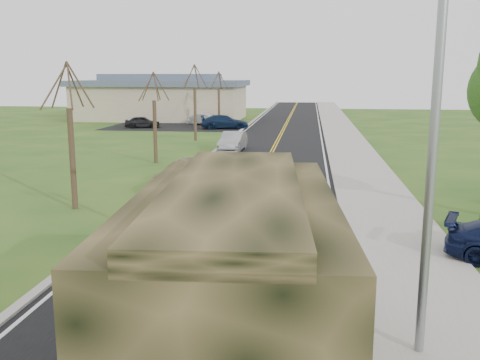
# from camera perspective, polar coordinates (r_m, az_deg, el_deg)

# --- Properties ---
(ground) EXTENTS (160.00, 160.00, 0.00)m
(ground) POSITION_cam_1_polar(r_m,az_deg,el_deg) (12.38, -6.25, -15.44)
(ground) COLOR #254E1A
(ground) RESTS_ON ground
(road) EXTENTS (8.00, 120.00, 0.01)m
(road) POSITION_cam_1_polar(r_m,az_deg,el_deg) (51.12, 4.40, 4.91)
(road) COLOR black
(road) RESTS_ON ground
(curb_right) EXTENTS (0.30, 120.00, 0.12)m
(curb_right) POSITION_cam_1_polar(r_m,az_deg,el_deg) (51.06, 9.07, 4.86)
(curb_right) COLOR #9E998E
(curb_right) RESTS_ON ground
(sidewalk_right) EXTENTS (3.20, 120.00, 0.10)m
(sidewalk_right) POSITION_cam_1_polar(r_m,az_deg,el_deg) (51.14, 11.04, 4.79)
(sidewalk_right) COLOR #9E998E
(sidewalk_right) RESTS_ON ground
(curb_left) EXTENTS (0.30, 120.00, 0.10)m
(curb_left) POSITION_cam_1_polar(r_m,az_deg,el_deg) (51.50, -0.23, 5.04)
(curb_left) COLOR #9E998E
(curb_left) RESTS_ON ground
(street_light) EXTENTS (1.65, 0.22, 8.00)m
(street_light) POSITION_cam_1_polar(r_m,az_deg,el_deg) (10.53, 19.44, 4.53)
(street_light) COLOR gray
(street_light) RESTS_ON ground
(bare_tree_a) EXTENTS (1.93, 2.26, 6.08)m
(bare_tree_a) POSITION_cam_1_polar(r_m,az_deg,el_deg) (23.09, -17.52, 3.41)
(bare_tree_a) COLOR #38281C
(bare_tree_a) RESTS_ON ground
(bare_tree_b) EXTENTS (1.83, 2.14, 5.73)m
(bare_tree_b) POSITION_cam_1_polar(r_m,az_deg,el_deg) (34.29, -9.07, 5.90)
(bare_tree_b) COLOR #38281C
(bare_tree_b) RESTS_ON ground
(bare_tree_c) EXTENTS (2.04, 2.39, 6.42)m
(bare_tree_c) POSITION_cam_1_polar(r_m,az_deg,el_deg) (45.87, -4.82, 7.67)
(bare_tree_c) COLOR #38281C
(bare_tree_c) RESTS_ON ground
(bare_tree_d) EXTENTS (1.88, 2.20, 5.91)m
(bare_tree_d) POSITION_cam_1_polar(r_m,az_deg,el_deg) (57.65, -2.27, 8.18)
(bare_tree_d) COLOR #38281C
(bare_tree_d) RESTS_ON ground
(commercial_building) EXTENTS (25.50, 21.50, 5.65)m
(commercial_building) POSITION_cam_1_polar(r_m,az_deg,el_deg) (69.35, -8.27, 8.69)
(commercial_building) COLOR tan
(commercial_building) RESTS_ON ground
(military_truck) EXTENTS (3.39, 8.27, 4.03)m
(military_truck) POSITION_cam_1_polar(r_m,az_deg,el_deg) (8.77, -0.27, -10.40)
(military_truck) COLOR black
(military_truck) RESTS_ON ground
(suv_champagne) EXTENTS (3.08, 5.63, 1.50)m
(suv_champagne) POSITION_cam_1_polar(r_m,az_deg,el_deg) (26.15, -5.29, 0.56)
(suv_champagne) COLOR #9A7757
(suv_champagne) RESTS_ON ground
(sedan_silver) EXTENTS (1.70, 4.38, 1.42)m
(sedan_silver) POSITION_cam_1_polar(r_m,az_deg,el_deg) (39.33, -0.78, 4.11)
(sedan_silver) COLOR #A6A6AB
(sedan_silver) RESTS_ON ground
(lot_car_dark) EXTENTS (3.90, 2.23, 1.25)m
(lot_car_dark) POSITION_cam_1_polar(r_m,az_deg,el_deg) (57.81, -10.36, 6.10)
(lot_car_dark) COLOR black
(lot_car_dark) RESTS_ON ground
(lot_car_silver) EXTENTS (4.31, 2.57, 1.34)m
(lot_car_silver) POSITION_cam_1_polar(r_m,az_deg,el_deg) (60.18, -3.54, 6.50)
(lot_car_silver) COLOR silver
(lot_car_silver) RESTS_ON ground
(lot_car_navy) EXTENTS (5.24, 2.91, 1.44)m
(lot_car_navy) POSITION_cam_1_polar(r_m,az_deg,el_deg) (55.96, -1.66, 6.21)
(lot_car_navy) COLOR #10203E
(lot_car_navy) RESTS_ON ground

